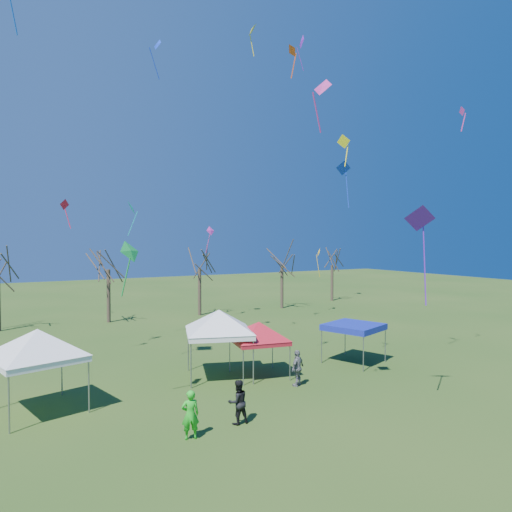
{
  "coord_description": "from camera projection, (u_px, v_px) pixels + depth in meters",
  "views": [
    {
      "loc": [
        -10.53,
        -16.53,
        7.19
      ],
      "look_at": [
        0.43,
        3.0,
        6.41
      ],
      "focal_mm": 32.0,
      "sensor_mm": 36.0,
      "label": 1
    }
  ],
  "objects": [
    {
      "name": "ground",
      "position": [
        281.0,
        405.0,
        19.81
      ],
      "size": [
        140.0,
        140.0,
        0.0
      ],
      "primitive_type": "plane",
      "color": "#284A18",
      "rests_on": "ground"
    },
    {
      "name": "tree_2",
      "position": [
        108.0,
        250.0,
        39.68
      ],
      "size": [
        3.71,
        3.71,
        8.18
      ],
      "color": "#3D2D21",
      "rests_on": "ground"
    },
    {
      "name": "tree_3",
      "position": [
        199.0,
        252.0,
        43.5
      ],
      "size": [
        3.59,
        3.59,
        7.91
      ],
      "color": "#3D2D21",
      "rests_on": "ground"
    },
    {
      "name": "tree_4",
      "position": [
        282.0,
        251.0,
        48.03
      ],
      "size": [
        3.58,
        3.58,
        7.89
      ],
      "color": "#3D2D21",
      "rests_on": "ground"
    },
    {
      "name": "tree_5",
      "position": [
        332.0,
        252.0,
        53.93
      ],
      "size": [
        3.39,
        3.39,
        7.46
      ],
      "color": "#3D2D21",
      "rests_on": "ground"
    },
    {
      "name": "tent_white_west",
      "position": [
        37.0,
        335.0,
        18.94
      ],
      "size": [
        4.45,
        4.45,
        4.04
      ],
      "rotation": [
        0.0,
        0.0,
        0.24
      ],
      "color": "gray",
      "rests_on": "ground"
    },
    {
      "name": "tent_white_mid",
      "position": [
        219.0,
        314.0,
        23.8
      ],
      "size": [
        4.42,
        4.42,
        4.11
      ],
      "rotation": [
        0.0,
        0.0,
        -0.32
      ],
      "color": "gray",
      "rests_on": "ground"
    },
    {
      "name": "tent_red",
      "position": [
        259.0,
        325.0,
        24.02
      ],
      "size": [
        3.73,
        3.73,
        3.34
      ],
      "rotation": [
        0.0,
        0.0,
        -0.18
      ],
      "color": "gray",
      "rests_on": "ground"
    },
    {
      "name": "tent_blue",
      "position": [
        354.0,
        327.0,
        26.74
      ],
      "size": [
        3.69,
        3.69,
        2.27
      ],
      "rotation": [
        0.0,
        0.0,
        0.34
      ],
      "color": "gray",
      "rests_on": "ground"
    },
    {
      "name": "person_green",
      "position": [
        190.0,
        415.0,
        16.45
      ],
      "size": [
        0.72,
        0.54,
        1.78
      ],
      "primitive_type": "imported",
      "rotation": [
        0.0,
        0.0,
        2.96
      ],
      "color": "green",
      "rests_on": "ground"
    },
    {
      "name": "person_dark",
      "position": [
        238.0,
        402.0,
        17.82
      ],
      "size": [
        0.84,
        0.66,
        1.73
      ],
      "primitive_type": "imported",
      "rotation": [
        0.0,
        0.0,
        3.14
      ],
      "color": "black",
      "rests_on": "ground"
    },
    {
      "name": "person_grey",
      "position": [
        298.0,
        368.0,
        22.46
      ],
      "size": [
        1.13,
        0.86,
        1.78
      ],
      "primitive_type": "imported",
      "rotation": [
        0.0,
        0.0,
        3.61
      ],
      "color": "slate",
      "rests_on": "ground"
    },
    {
      "name": "kite_11",
      "position": [
        132.0,
        208.0,
        32.24
      ],
      "size": [
        0.8,
        1.24,
        2.54
      ],
      "rotation": [
        0.0,
        0.0,
        1.41
      ],
      "color": "#0ECCD2",
      "rests_on": "ground"
    },
    {
      "name": "kite_15",
      "position": [
        252.0,
        30.0,
        26.8
      ],
      "size": [
        0.85,
        1.08,
        1.95
      ],
      "rotation": [
        0.0,
        0.0,
        4.35
      ],
      "color": "yellow",
      "rests_on": "ground"
    },
    {
      "name": "kite_5",
      "position": [
        420.0,
        219.0,
        19.37
      ],
      "size": [
        1.59,
        1.43,
        4.3
      ],
      "rotation": [
        0.0,
        0.0,
        2.6
      ],
      "color": "#621BBD",
      "rests_on": "ground"
    },
    {
      "name": "kite_19",
      "position": [
        210.0,
        231.0,
        40.59
      ],
      "size": [
        0.97,
        0.71,
        2.42
      ],
      "rotation": [
        0.0,
        0.0,
        0.29
      ],
      "color": "#E533B5",
      "rests_on": "ground"
    },
    {
      "name": "kite_6",
      "position": [
        301.0,
        42.0,
        45.72
      ],
      "size": [
        0.88,
        1.52,
        3.47
      ],
      "rotation": [
        0.0,
        0.0,
        4.42
      ],
      "color": "purple",
      "rests_on": "ground"
    },
    {
      "name": "kite_17",
      "position": [
        343.0,
        169.0,
        30.7
      ],
      "size": [
        1.17,
        0.86,
        3.21
      ],
      "rotation": [
        0.0,
        0.0,
        2.8
      ],
      "color": "blue",
      "rests_on": "ground"
    },
    {
      "name": "kite_26",
      "position": [
        157.0,
        45.0,
        34.68
      ],
      "size": [
        0.88,
        1.06,
        2.91
      ],
      "rotation": [
        0.0,
        0.0,
        4.97
      ],
      "color": "blue",
      "rests_on": "ground"
    },
    {
      "name": "kite_1",
      "position": [
        130.0,
        252.0,
        19.26
      ],
      "size": [
        1.23,
        1.09,
        2.4
      ],
      "rotation": [
        0.0,
        0.0,
        0.55
      ],
      "color": "#169237",
      "rests_on": "ground"
    },
    {
      "name": "kite_9",
      "position": [
        462.0,
        112.0,
        26.18
      ],
      "size": [
        0.37,
        0.59,
        1.49
      ],
      "rotation": [
        0.0,
        0.0,
        1.17
      ],
      "color": "#F2359D",
      "rests_on": "ground"
    },
    {
      "name": "kite_18",
      "position": [
        293.0,
        51.0,
        26.33
      ],
      "size": [
        0.57,
        0.85,
        2.04
      ],
      "rotation": [
        0.0,
        0.0,
        1.44
      ],
      "color": "#FF4F0D",
      "rests_on": "ground"
    },
    {
      "name": "kite_27",
      "position": [
        322.0,
        88.0,
        17.81
      ],
      "size": [
        0.73,
        0.97,
        2.1
      ],
      "rotation": [
        0.0,
        0.0,
        5.0
      ],
      "color": "#CE2D8D",
      "rests_on": "ground"
    },
    {
      "name": "kite_25",
      "position": [
        344.0,
        142.0,
        24.39
      ],
      "size": [
        0.6,
        0.85,
        1.77
      ],
      "rotation": [
        0.0,
        0.0,
        1.95
      ],
      "color": "yellow",
      "rests_on": "ground"
    },
    {
      "name": "kite_13",
      "position": [
        64.0,
        205.0,
        35.65
      ],
      "size": [
        0.91,
        0.84,
        2.33
      ],
      "rotation": [
        0.0,
        0.0,
        3.75
      ],
      "color": "red",
      "rests_on": "ground"
    },
    {
      "name": "kite_12",
      "position": [
        318.0,
        253.0,
        44.68
      ],
      "size": [
        0.72,
        0.97,
        2.9
      ],
      "rotation": [
        0.0,
        0.0,
        4.24
      ],
      "color": "yellow",
      "rests_on": "ground"
    }
  ]
}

